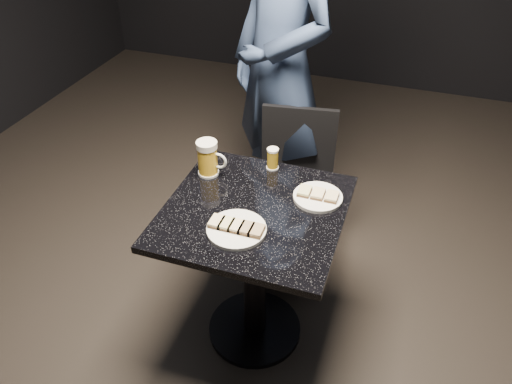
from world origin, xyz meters
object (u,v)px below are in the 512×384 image
at_px(beer_tumbler, 273,159).
at_px(chair, 295,181).
at_px(table, 254,254).
at_px(plate_large, 237,229).
at_px(plate_small, 318,197).
at_px(beer_mug, 208,158).
at_px(patron, 281,68).

height_order(beer_tumbler, chair, chair).
distance_m(table, chair, 0.58).
relative_size(plate_large, plate_small, 1.12).
xyz_separation_m(table, beer_mug, (-0.27, 0.17, 0.32)).
relative_size(plate_small, table, 0.27).
xyz_separation_m(patron, beer_mug, (-0.11, -0.69, -0.14)).
bearing_deg(table, beer_tumbler, 93.66).
height_order(plate_small, table, plate_small).
distance_m(plate_small, table, 0.36).
xyz_separation_m(beer_mug, chair, (0.28, 0.41, -0.33)).
height_order(plate_large, plate_small, same).
xyz_separation_m(patron, table, (0.15, -0.86, -0.46)).
bearing_deg(chair, plate_large, -93.14).
bearing_deg(plate_large, chair, 86.86).
height_order(patron, chair, patron).
height_order(patron, beer_mug, patron).
xyz_separation_m(plate_small, beer_mug, (-0.49, 0.02, 0.07)).
bearing_deg(patron, plate_large, -42.96).
distance_m(plate_large, beer_mug, 0.40).
bearing_deg(chair, plate_small, -64.87).
distance_m(plate_large, chair, 0.77).
xyz_separation_m(plate_large, patron, (-0.13, 1.01, 0.21)).
bearing_deg(beer_tumbler, plate_small, -32.24).
bearing_deg(chair, beer_tumbler, -97.77).
height_order(beer_mug, chair, beer_mug).
bearing_deg(beer_tumbler, chair, 82.23).
bearing_deg(plate_large, plate_small, 50.44).
height_order(plate_large, table, plate_large).
height_order(plate_small, beer_mug, beer_mug).
xyz_separation_m(table, beer_tumbler, (-0.02, 0.30, 0.29)).
distance_m(plate_small, beer_tumbler, 0.29).
xyz_separation_m(plate_small, chair, (-0.20, 0.43, -0.26)).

